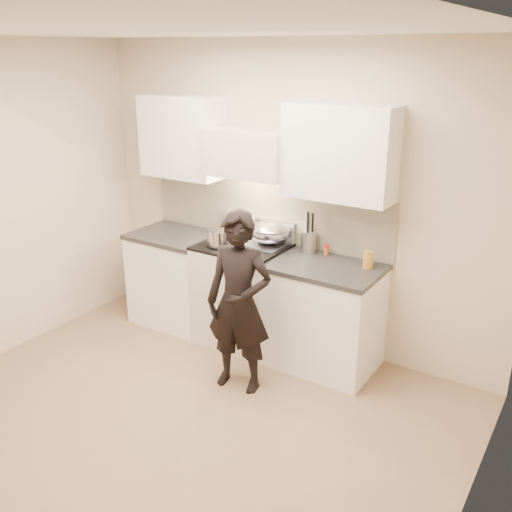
# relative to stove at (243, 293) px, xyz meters

# --- Properties ---
(ground_plane) EXTENTS (4.00, 4.00, 0.00)m
(ground_plane) POSITION_rel_stove_xyz_m (0.30, -1.42, -0.47)
(ground_plane) COLOR #85684E
(room_shell) EXTENTS (4.04, 3.54, 2.70)m
(room_shell) POSITION_rel_stove_xyz_m (0.24, -1.05, 1.12)
(room_shell) COLOR beige
(room_shell) RESTS_ON ground
(stove) EXTENTS (0.76, 0.65, 0.96)m
(stove) POSITION_rel_stove_xyz_m (0.00, 0.00, 0.00)
(stove) COLOR beige
(stove) RESTS_ON ground
(counter_right) EXTENTS (0.92, 0.67, 0.92)m
(counter_right) POSITION_rel_stove_xyz_m (0.83, 0.00, -0.01)
(counter_right) COLOR white
(counter_right) RESTS_ON ground
(counter_left) EXTENTS (0.82, 0.67, 0.92)m
(counter_left) POSITION_rel_stove_xyz_m (-0.78, 0.00, -0.01)
(counter_left) COLOR white
(counter_left) RESTS_ON ground
(wok) EXTENTS (0.37, 0.46, 0.30)m
(wok) POSITION_rel_stove_xyz_m (0.20, 0.14, 0.58)
(wok) COLOR silver
(wok) RESTS_ON stove
(stock_pot) EXTENTS (0.29, 0.25, 0.14)m
(stock_pot) POSITION_rel_stove_xyz_m (-0.15, -0.14, 0.55)
(stock_pot) COLOR silver
(stock_pot) RESTS_ON stove
(utensil_crock) EXTENTS (0.13, 0.13, 0.36)m
(utensil_crock) POSITION_rel_stove_xyz_m (0.55, 0.21, 0.56)
(utensil_crock) COLOR beige
(utensil_crock) RESTS_ON counter_right
(spice_jar) EXTENTS (0.04, 0.04, 0.09)m
(spice_jar) POSITION_rel_stove_xyz_m (0.72, 0.24, 0.49)
(spice_jar) COLOR #C0561D
(spice_jar) RESTS_ON counter_right
(oil_glass) EXTENTS (0.08, 0.08, 0.15)m
(oil_glass) POSITION_rel_stove_xyz_m (1.14, 0.13, 0.52)
(oil_glass) COLOR #B87F26
(oil_glass) RESTS_ON counter_right
(person) EXTENTS (0.59, 0.44, 1.47)m
(person) POSITION_rel_stove_xyz_m (0.42, -0.67, 0.26)
(person) COLOR black
(person) RESTS_ON ground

